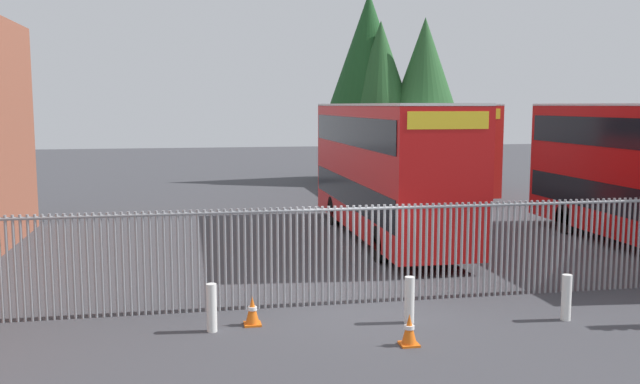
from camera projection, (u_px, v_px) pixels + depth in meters
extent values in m
plane|color=#3D3D42|center=(298.00, 237.00, 23.18)|extent=(100.00, 100.00, 0.00)
cylinder|color=gray|center=(0.00, 269.00, 13.89)|extent=(0.06, 0.06, 2.20)
cylinder|color=gray|center=(8.00, 269.00, 13.91)|extent=(0.06, 0.06, 2.20)
cylinder|color=gray|center=(15.00, 269.00, 13.94)|extent=(0.06, 0.06, 2.20)
cylinder|color=gray|center=(23.00, 269.00, 13.97)|extent=(0.06, 0.06, 2.20)
cylinder|color=gray|center=(30.00, 268.00, 13.99)|extent=(0.06, 0.06, 2.20)
cylinder|color=gray|center=(37.00, 268.00, 14.02)|extent=(0.06, 0.06, 2.20)
cylinder|color=gray|center=(45.00, 268.00, 14.04)|extent=(0.06, 0.06, 2.20)
cylinder|color=gray|center=(52.00, 267.00, 14.07)|extent=(0.06, 0.06, 2.20)
cylinder|color=gray|center=(59.00, 267.00, 14.10)|extent=(0.06, 0.06, 2.20)
cylinder|color=gray|center=(66.00, 267.00, 14.12)|extent=(0.06, 0.06, 2.20)
cylinder|color=gray|center=(73.00, 266.00, 14.15)|extent=(0.06, 0.06, 2.20)
cylinder|color=gray|center=(81.00, 266.00, 14.17)|extent=(0.06, 0.06, 2.20)
cylinder|color=gray|center=(88.00, 266.00, 14.20)|extent=(0.06, 0.06, 2.20)
cylinder|color=gray|center=(95.00, 266.00, 14.23)|extent=(0.06, 0.06, 2.20)
cylinder|color=gray|center=(102.00, 265.00, 14.25)|extent=(0.06, 0.06, 2.20)
cylinder|color=gray|center=(109.00, 265.00, 14.28)|extent=(0.06, 0.06, 2.20)
cylinder|color=gray|center=(116.00, 265.00, 14.30)|extent=(0.06, 0.06, 2.20)
cylinder|color=gray|center=(123.00, 264.00, 14.33)|extent=(0.06, 0.06, 2.20)
cylinder|color=gray|center=(130.00, 264.00, 14.36)|extent=(0.06, 0.06, 2.20)
cylinder|color=gray|center=(137.00, 264.00, 14.38)|extent=(0.06, 0.06, 2.20)
cylinder|color=gray|center=(144.00, 263.00, 14.41)|extent=(0.06, 0.06, 2.20)
cylinder|color=gray|center=(151.00, 263.00, 14.43)|extent=(0.06, 0.06, 2.20)
cylinder|color=gray|center=(158.00, 263.00, 14.46)|extent=(0.06, 0.06, 2.20)
cylinder|color=gray|center=(165.00, 263.00, 14.49)|extent=(0.06, 0.06, 2.20)
cylinder|color=gray|center=(171.00, 262.00, 14.51)|extent=(0.06, 0.06, 2.20)
cylinder|color=gray|center=(178.00, 262.00, 14.54)|extent=(0.06, 0.06, 2.20)
cylinder|color=gray|center=(185.00, 262.00, 14.56)|extent=(0.06, 0.06, 2.20)
cylinder|color=gray|center=(192.00, 262.00, 14.59)|extent=(0.06, 0.06, 2.20)
cylinder|color=gray|center=(199.00, 261.00, 14.62)|extent=(0.06, 0.06, 2.20)
cylinder|color=gray|center=(205.00, 261.00, 14.64)|extent=(0.06, 0.06, 2.20)
cylinder|color=gray|center=(212.00, 261.00, 14.67)|extent=(0.06, 0.06, 2.20)
cylinder|color=gray|center=(219.00, 260.00, 14.69)|extent=(0.06, 0.06, 2.20)
cylinder|color=gray|center=(225.00, 260.00, 14.72)|extent=(0.06, 0.06, 2.20)
cylinder|color=gray|center=(232.00, 260.00, 14.75)|extent=(0.06, 0.06, 2.20)
cylinder|color=gray|center=(239.00, 260.00, 14.77)|extent=(0.06, 0.06, 2.20)
cylinder|color=gray|center=(245.00, 259.00, 14.80)|extent=(0.06, 0.06, 2.20)
cylinder|color=gray|center=(252.00, 259.00, 14.82)|extent=(0.06, 0.06, 2.20)
cylinder|color=gray|center=(258.00, 259.00, 14.85)|extent=(0.06, 0.06, 2.20)
cylinder|color=gray|center=(265.00, 258.00, 14.88)|extent=(0.06, 0.06, 2.20)
cylinder|color=gray|center=(271.00, 258.00, 14.90)|extent=(0.06, 0.06, 2.20)
cylinder|color=gray|center=(278.00, 258.00, 14.93)|extent=(0.06, 0.06, 2.20)
cylinder|color=gray|center=(284.00, 258.00, 14.96)|extent=(0.06, 0.06, 2.20)
cylinder|color=gray|center=(290.00, 257.00, 14.98)|extent=(0.06, 0.06, 2.20)
cylinder|color=gray|center=(297.00, 257.00, 15.01)|extent=(0.06, 0.06, 2.20)
cylinder|color=gray|center=(303.00, 257.00, 15.03)|extent=(0.06, 0.06, 2.20)
cylinder|color=gray|center=(310.00, 257.00, 15.06)|extent=(0.06, 0.06, 2.20)
cylinder|color=gray|center=(316.00, 256.00, 15.09)|extent=(0.06, 0.06, 2.20)
cylinder|color=gray|center=(322.00, 256.00, 15.11)|extent=(0.06, 0.06, 2.20)
cylinder|color=gray|center=(329.00, 256.00, 15.14)|extent=(0.06, 0.06, 2.20)
cylinder|color=gray|center=(335.00, 256.00, 15.16)|extent=(0.06, 0.06, 2.20)
cylinder|color=gray|center=(341.00, 255.00, 15.19)|extent=(0.06, 0.06, 2.20)
cylinder|color=gray|center=(347.00, 255.00, 15.22)|extent=(0.06, 0.06, 2.20)
cylinder|color=gray|center=(353.00, 255.00, 15.24)|extent=(0.06, 0.06, 2.20)
cylinder|color=gray|center=(360.00, 255.00, 15.27)|extent=(0.06, 0.06, 2.20)
cylinder|color=gray|center=(366.00, 254.00, 15.29)|extent=(0.06, 0.06, 2.20)
cylinder|color=gray|center=(372.00, 254.00, 15.32)|extent=(0.06, 0.06, 2.20)
cylinder|color=gray|center=(378.00, 254.00, 15.35)|extent=(0.06, 0.06, 2.20)
cylinder|color=gray|center=(384.00, 254.00, 15.37)|extent=(0.06, 0.06, 2.20)
cylinder|color=gray|center=(390.00, 253.00, 15.40)|extent=(0.06, 0.06, 2.20)
cylinder|color=gray|center=(396.00, 253.00, 15.42)|extent=(0.06, 0.06, 2.20)
cylinder|color=gray|center=(402.00, 253.00, 15.45)|extent=(0.06, 0.06, 2.20)
cylinder|color=gray|center=(408.00, 253.00, 15.48)|extent=(0.06, 0.06, 2.20)
cylinder|color=gray|center=(414.00, 252.00, 15.50)|extent=(0.06, 0.06, 2.20)
cylinder|color=gray|center=(420.00, 252.00, 15.53)|extent=(0.06, 0.06, 2.20)
cylinder|color=gray|center=(426.00, 252.00, 15.55)|extent=(0.06, 0.06, 2.20)
cylinder|color=gray|center=(432.00, 252.00, 15.58)|extent=(0.06, 0.06, 2.20)
cylinder|color=gray|center=(438.00, 251.00, 15.61)|extent=(0.06, 0.06, 2.20)
cylinder|color=gray|center=(444.00, 251.00, 15.63)|extent=(0.06, 0.06, 2.20)
cylinder|color=gray|center=(450.00, 251.00, 15.66)|extent=(0.06, 0.06, 2.20)
cylinder|color=gray|center=(456.00, 251.00, 15.68)|extent=(0.06, 0.06, 2.20)
cylinder|color=gray|center=(462.00, 250.00, 15.71)|extent=(0.06, 0.06, 2.20)
cylinder|color=gray|center=(467.00, 250.00, 15.74)|extent=(0.06, 0.06, 2.20)
cylinder|color=gray|center=(473.00, 250.00, 15.76)|extent=(0.06, 0.06, 2.20)
cylinder|color=gray|center=(479.00, 250.00, 15.79)|extent=(0.06, 0.06, 2.20)
cylinder|color=gray|center=(485.00, 249.00, 15.81)|extent=(0.06, 0.06, 2.20)
cylinder|color=gray|center=(490.00, 249.00, 15.84)|extent=(0.06, 0.06, 2.20)
cylinder|color=gray|center=(496.00, 249.00, 15.87)|extent=(0.06, 0.06, 2.20)
cylinder|color=gray|center=(502.00, 249.00, 15.89)|extent=(0.06, 0.06, 2.20)
cylinder|color=gray|center=(507.00, 248.00, 15.92)|extent=(0.06, 0.06, 2.20)
cylinder|color=gray|center=(513.00, 248.00, 15.94)|extent=(0.06, 0.06, 2.20)
cylinder|color=gray|center=(519.00, 248.00, 15.97)|extent=(0.06, 0.06, 2.20)
cylinder|color=gray|center=(524.00, 248.00, 16.00)|extent=(0.06, 0.06, 2.20)
cylinder|color=gray|center=(530.00, 248.00, 16.02)|extent=(0.06, 0.06, 2.20)
cylinder|color=gray|center=(536.00, 247.00, 16.05)|extent=(0.06, 0.06, 2.20)
cylinder|color=gray|center=(541.00, 247.00, 16.07)|extent=(0.06, 0.06, 2.20)
cylinder|color=gray|center=(547.00, 247.00, 16.10)|extent=(0.06, 0.06, 2.20)
cylinder|color=gray|center=(552.00, 247.00, 16.13)|extent=(0.06, 0.06, 2.20)
cylinder|color=gray|center=(558.00, 246.00, 16.15)|extent=(0.06, 0.06, 2.20)
cylinder|color=gray|center=(563.00, 246.00, 16.18)|extent=(0.06, 0.06, 2.20)
cylinder|color=gray|center=(569.00, 246.00, 16.20)|extent=(0.06, 0.06, 2.20)
cylinder|color=gray|center=(574.00, 246.00, 16.23)|extent=(0.06, 0.06, 2.20)
cylinder|color=gray|center=(580.00, 245.00, 16.26)|extent=(0.06, 0.06, 2.20)
cylinder|color=gray|center=(585.00, 245.00, 16.28)|extent=(0.06, 0.06, 2.20)
cylinder|color=gray|center=(591.00, 245.00, 16.31)|extent=(0.06, 0.06, 2.20)
cylinder|color=gray|center=(596.00, 245.00, 16.33)|extent=(0.06, 0.06, 2.20)
cylinder|color=gray|center=(601.00, 245.00, 16.36)|extent=(0.06, 0.06, 2.20)
cylinder|color=gray|center=(607.00, 244.00, 16.39)|extent=(0.06, 0.06, 2.20)
cylinder|color=gray|center=(612.00, 244.00, 16.41)|extent=(0.06, 0.06, 2.20)
cylinder|color=gray|center=(617.00, 244.00, 16.44)|extent=(0.06, 0.06, 2.20)
cylinder|color=gray|center=(623.00, 244.00, 16.46)|extent=(0.06, 0.06, 2.20)
cylinder|color=gray|center=(628.00, 243.00, 16.49)|extent=(0.06, 0.06, 2.20)
cylinder|color=gray|center=(633.00, 243.00, 16.52)|extent=(0.06, 0.06, 2.20)
cylinder|color=gray|center=(639.00, 243.00, 16.54)|extent=(0.06, 0.06, 2.20)
cylinder|color=gray|center=(344.00, 209.00, 15.07)|extent=(15.54, 0.07, 0.07)
cylinder|color=black|center=(567.00, 218.00, 23.68)|extent=(0.30, 1.04, 1.04)
cylinder|color=black|center=(625.00, 217.00, 24.09)|extent=(0.30, 1.04, 1.04)
cube|color=red|center=(386.00, 168.00, 22.57)|extent=(2.50, 10.80, 4.00)
cube|color=black|center=(386.00, 192.00, 22.67)|extent=(2.54, 10.37, 0.90)
cube|color=black|center=(387.00, 131.00, 22.42)|extent=(2.54, 10.37, 0.90)
cube|color=yellow|center=(448.00, 120.00, 17.15)|extent=(2.12, 0.12, 0.44)
cube|color=silver|center=(387.00, 105.00, 22.32)|extent=(2.50, 10.80, 0.08)
cylinder|color=black|center=(381.00, 244.00, 19.33)|extent=(0.30, 1.04, 1.04)
cylinder|color=black|center=(456.00, 241.00, 19.74)|extent=(0.30, 1.04, 1.04)
cylinder|color=black|center=(334.00, 210.00, 25.49)|extent=(0.30, 1.04, 1.04)
cylinder|color=black|center=(392.00, 209.00, 25.90)|extent=(0.30, 1.04, 1.04)
cube|color=red|center=(432.00, 146.00, 34.78)|extent=(2.50, 10.80, 4.00)
cube|color=black|center=(432.00, 161.00, 34.88)|extent=(2.54, 10.37, 0.90)
cube|color=black|center=(432.00, 122.00, 34.63)|extent=(2.54, 10.37, 0.90)
cube|color=yellow|center=(476.00, 114.00, 29.36)|extent=(2.12, 0.12, 0.44)
cube|color=silver|center=(433.00, 105.00, 34.53)|extent=(2.50, 10.80, 0.08)
cylinder|color=black|center=(433.00, 190.00, 31.54)|extent=(0.30, 1.04, 1.04)
cylinder|color=black|center=(479.00, 189.00, 31.95)|extent=(0.30, 1.04, 1.04)
cylinder|color=black|center=(393.00, 176.00, 37.70)|extent=(0.30, 1.04, 1.04)
cylinder|color=black|center=(432.00, 176.00, 38.11)|extent=(0.30, 1.04, 1.04)
cylinder|color=silver|center=(212.00, 308.00, 13.41)|extent=(0.20, 0.20, 0.95)
cylinder|color=silver|center=(409.00, 300.00, 13.96)|extent=(0.20, 0.20, 0.95)
cylinder|color=silver|center=(566.00, 297.00, 14.13)|extent=(0.20, 0.20, 0.95)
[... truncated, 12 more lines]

